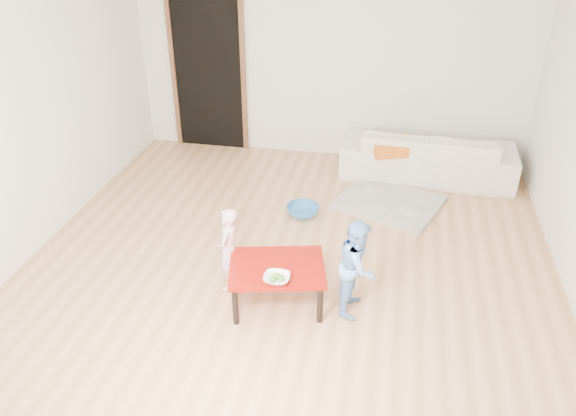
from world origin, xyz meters
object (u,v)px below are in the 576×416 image
(red_table, at_px, (277,285))
(basin, at_px, (303,211))
(child_pink, at_px, (228,249))
(bowl, at_px, (277,279))
(sofa, at_px, (428,154))
(child_blue, at_px, (358,266))

(red_table, xyz_separation_m, basin, (-0.05, 1.53, -0.14))
(child_pink, bearing_deg, bowl, 56.07)
(sofa, distance_m, red_table, 3.07)
(basin, bearing_deg, bowl, -87.07)
(bowl, distance_m, child_pink, 0.63)
(child_blue, relative_size, basin, 2.37)
(bowl, height_order, basin, bowl)
(child_blue, bearing_deg, bowl, 121.22)
(red_table, height_order, child_blue, child_blue)
(bowl, xyz_separation_m, child_pink, (-0.51, 0.37, -0.03))
(sofa, bearing_deg, red_table, 67.36)
(red_table, distance_m, bowl, 0.31)
(basin, bearing_deg, child_blue, -63.94)
(red_table, bearing_deg, child_blue, 6.78)
(sofa, bearing_deg, basin, 45.49)
(red_table, bearing_deg, basin, 91.72)
(basin, bearing_deg, sofa, 43.39)
(basin, bearing_deg, red_table, -88.28)
(sofa, xyz_separation_m, bowl, (-1.24, -2.99, 0.12))
(bowl, xyz_separation_m, child_blue, (0.62, 0.28, 0.01))
(child_pink, xyz_separation_m, basin, (0.42, 1.37, -0.34))
(red_table, bearing_deg, bowl, -78.25)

